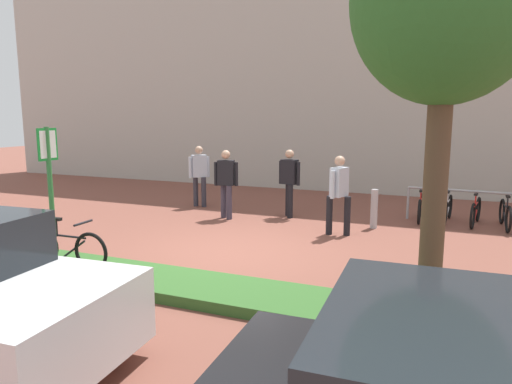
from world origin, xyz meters
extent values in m
plane|color=brown|center=(0.00, 0.00, 0.00)|extent=(60.00, 60.00, 0.00)
cube|color=#B2ADA3|center=(0.00, 8.40, 5.00)|extent=(28.00, 1.20, 10.00)
cube|color=#336028|center=(0.83, -2.08, 0.08)|extent=(7.00, 1.10, 0.16)
cylinder|color=brown|center=(3.63, -1.90, 1.49)|extent=(0.28, 0.28, 2.98)
cylinder|color=#2D7238|center=(-2.20, -2.08, 1.19)|extent=(0.08, 0.08, 2.38)
cube|color=#198C33|center=(-2.20, -2.08, 2.10)|extent=(0.06, 0.36, 0.52)
cube|color=white|center=(-2.20, -2.08, 2.10)|extent=(0.06, 0.30, 0.44)
torus|color=black|center=(-2.65, -1.90, 0.33)|extent=(0.66, 0.08, 0.66)
torus|color=black|center=(-1.63, -1.87, 0.33)|extent=(0.66, 0.08, 0.66)
cylinder|color=black|center=(-2.14, -1.89, 0.55)|extent=(0.84, 0.06, 0.04)
cylinder|color=black|center=(-2.04, -1.88, 0.30)|extent=(0.61, 0.05, 0.44)
cylinder|color=black|center=(-2.32, -1.89, 0.67)|extent=(0.04, 0.04, 0.28)
cube|color=black|center=(-2.32, -1.89, 0.83)|extent=(0.20, 0.09, 0.05)
cylinder|color=black|center=(-1.75, -1.88, 0.81)|extent=(0.05, 0.42, 0.04)
cylinder|color=#99999E|center=(2.89, 4.31, 0.40)|extent=(0.06, 0.06, 0.80)
cylinder|color=#99999E|center=(4.74, 4.20, 0.80)|extent=(3.70, 0.29, 0.06)
torus|color=black|center=(3.19, 3.78, 0.30)|extent=(0.06, 0.61, 0.61)
torus|color=black|center=(3.19, 4.72, 0.30)|extent=(0.06, 0.61, 0.61)
cylinder|color=red|center=(3.19, 4.25, 0.51)|extent=(0.03, 0.77, 0.03)
cylinder|color=red|center=(3.19, 4.34, 0.27)|extent=(0.03, 0.56, 0.40)
cylinder|color=red|center=(3.19, 4.08, 0.62)|extent=(0.03, 0.03, 0.26)
cube|color=black|center=(3.19, 4.08, 0.76)|extent=(0.07, 0.18, 0.05)
cylinder|color=red|center=(3.19, 4.60, 0.75)|extent=(0.39, 0.04, 0.04)
torus|color=black|center=(3.76, 3.83, 0.30)|extent=(0.12, 0.61, 0.61)
torus|color=black|center=(3.87, 4.77, 0.30)|extent=(0.12, 0.61, 0.61)
cylinder|color=silver|center=(3.82, 4.30, 0.51)|extent=(0.12, 0.77, 0.03)
cylinder|color=silver|center=(3.83, 4.39, 0.27)|extent=(0.09, 0.56, 0.40)
cylinder|color=silver|center=(3.80, 4.13, 0.62)|extent=(0.03, 0.03, 0.26)
cube|color=black|center=(3.80, 4.13, 0.76)|extent=(0.09, 0.19, 0.05)
cylinder|color=silver|center=(3.85, 4.65, 0.75)|extent=(0.39, 0.08, 0.04)
torus|color=black|center=(4.35, 3.74, 0.30)|extent=(0.16, 0.61, 0.61)
torus|color=black|center=(4.51, 4.66, 0.30)|extent=(0.16, 0.61, 0.61)
cylinder|color=red|center=(4.43, 4.20, 0.51)|extent=(0.16, 0.76, 0.03)
cylinder|color=red|center=(4.44, 4.29, 0.27)|extent=(0.13, 0.55, 0.40)
cylinder|color=red|center=(4.40, 4.03, 0.62)|extent=(0.03, 0.03, 0.26)
cube|color=black|center=(4.40, 4.03, 0.76)|extent=(0.10, 0.19, 0.05)
cylinder|color=red|center=(4.49, 4.55, 0.75)|extent=(0.39, 0.10, 0.04)
torus|color=black|center=(5.06, 3.67, 0.30)|extent=(0.08, 0.61, 0.61)
torus|color=black|center=(5.02, 4.60, 0.30)|extent=(0.08, 0.61, 0.61)
cylinder|color=black|center=(5.04, 4.13, 0.51)|extent=(0.07, 0.77, 0.03)
cylinder|color=black|center=(5.04, 4.23, 0.27)|extent=(0.06, 0.56, 0.40)
cylinder|color=black|center=(5.05, 3.97, 0.62)|extent=(0.03, 0.03, 0.26)
cube|color=black|center=(5.05, 3.97, 0.76)|extent=(0.08, 0.19, 0.05)
cylinder|color=black|center=(5.02, 4.49, 0.75)|extent=(0.39, 0.05, 0.04)
cylinder|color=#ADADB2|center=(2.25, 2.99, 0.45)|extent=(0.16, 0.16, 0.90)
cylinder|color=#383342|center=(-1.22, 2.56, 0.42)|extent=(0.14, 0.14, 0.85)
cylinder|color=#383342|center=(-1.43, 2.66, 0.42)|extent=(0.14, 0.14, 0.85)
cube|color=black|center=(-1.32, 2.61, 1.16)|extent=(0.44, 0.33, 0.62)
cylinder|color=black|center=(-1.07, 2.67, 1.13)|extent=(0.09, 0.09, 0.59)
cylinder|color=black|center=(-1.58, 2.55, 1.13)|extent=(0.09, 0.09, 0.59)
sphere|color=tan|center=(-1.32, 2.61, 1.61)|extent=(0.22, 0.22, 0.22)
cylinder|color=black|center=(1.82, 2.09, 0.42)|extent=(0.14, 0.14, 0.85)
cylinder|color=black|center=(1.44, 2.03, 0.42)|extent=(0.14, 0.14, 0.85)
cube|color=silver|center=(1.63, 2.06, 1.16)|extent=(0.36, 0.46, 0.62)
cylinder|color=silver|center=(1.72, 2.30, 1.13)|extent=(0.09, 0.09, 0.59)
cylinder|color=silver|center=(1.55, 1.81, 1.13)|extent=(0.09, 0.09, 0.59)
sphere|color=tan|center=(1.63, 2.06, 1.61)|extent=(0.22, 0.22, 0.22)
cylinder|color=#2D2D38|center=(-2.85, 3.75, 0.42)|extent=(0.14, 0.14, 0.85)
cylinder|color=#2D2D38|center=(-2.58, 3.74, 0.42)|extent=(0.14, 0.14, 0.85)
cube|color=silver|center=(-2.72, 3.74, 1.16)|extent=(0.45, 0.45, 0.62)
cylinder|color=silver|center=(-2.90, 3.56, 1.13)|extent=(0.09, 0.09, 0.59)
cylinder|color=silver|center=(-2.53, 3.92, 1.13)|extent=(0.09, 0.09, 0.59)
sphere|color=tan|center=(-2.72, 3.74, 1.61)|extent=(0.22, 0.22, 0.22)
cylinder|color=black|center=(0.14, 3.28, 0.42)|extent=(0.14, 0.14, 0.85)
cylinder|color=black|center=(0.01, 3.51, 0.42)|extent=(0.14, 0.14, 0.85)
cube|color=black|center=(0.07, 3.40, 1.16)|extent=(0.45, 0.33, 0.62)
cylinder|color=black|center=(0.32, 3.33, 1.13)|extent=(0.09, 0.09, 0.59)
cylinder|color=black|center=(-0.18, 3.46, 1.13)|extent=(0.09, 0.09, 0.59)
sphere|color=tan|center=(0.07, 3.40, 1.61)|extent=(0.22, 0.22, 0.22)
cylinder|color=black|center=(0.27, -3.81, 0.32)|extent=(0.65, 0.26, 0.64)
camera|label=1|loc=(3.75, -7.71, 2.55)|focal=32.71mm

